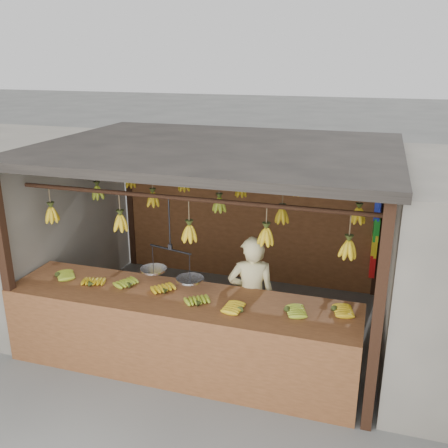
% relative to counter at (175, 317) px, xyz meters
% --- Properties ---
extents(ground, '(80.00, 80.00, 0.00)m').
position_rel_counter_xyz_m(ground, '(0.08, 1.24, -0.72)').
color(ground, '#5B5B57').
extents(stall, '(4.30, 3.30, 2.40)m').
position_rel_counter_xyz_m(stall, '(0.08, 1.57, 1.25)').
color(stall, black).
rests_on(stall, ground).
extents(counter, '(3.95, 0.90, 0.96)m').
position_rel_counter_xyz_m(counter, '(0.00, 0.00, 0.00)').
color(counter, brown).
rests_on(counter, ground).
extents(hanging_bananas, '(3.59, 2.20, 0.38)m').
position_rel_counter_xyz_m(hanging_bananas, '(0.08, 1.25, 0.92)').
color(hanging_bananas, gold).
rests_on(hanging_bananas, ground).
extents(balance_scale, '(0.79, 0.42, 0.91)m').
position_rel_counter_xyz_m(balance_scale, '(-0.13, 0.24, 0.43)').
color(balance_scale, black).
rests_on(balance_scale, ground).
extents(vendor, '(0.63, 0.50, 1.50)m').
position_rel_counter_xyz_m(vendor, '(0.69, 0.64, 0.03)').
color(vendor, beige).
rests_on(vendor, ground).
extents(bag_bundles, '(0.08, 0.26, 1.20)m').
position_rel_counter_xyz_m(bag_bundles, '(2.02, 2.59, 0.25)').
color(bag_bundles, '#1426BF').
rests_on(bag_bundles, ground).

